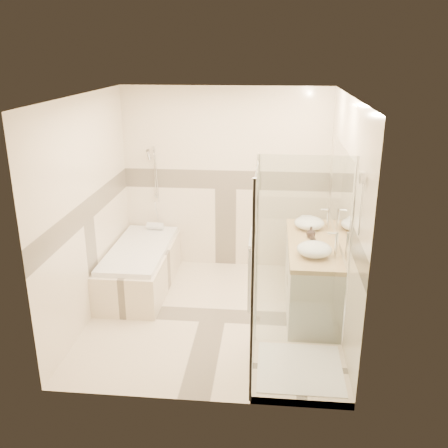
# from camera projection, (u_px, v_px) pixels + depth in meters

# --- Properties ---
(room) EXTENTS (2.82, 3.02, 2.52)m
(room) POSITION_uv_depth(u_px,v_px,m) (218.00, 213.00, 5.42)
(room) COLOR beige
(room) RESTS_ON ground
(bathtub) EXTENTS (0.75, 1.70, 0.56)m
(bathtub) POSITION_uv_depth(u_px,v_px,m) (140.00, 265.00, 6.43)
(bathtub) COLOR beige
(bathtub) RESTS_ON ground
(vanity) EXTENTS (0.58, 1.62, 0.85)m
(vanity) POSITION_uv_depth(u_px,v_px,m) (311.00, 275.00, 5.87)
(vanity) COLOR silver
(vanity) RESTS_ON ground
(shower_enclosure) EXTENTS (0.96, 0.93, 2.04)m
(shower_enclosure) POSITION_uv_depth(u_px,v_px,m) (289.00, 324.00, 4.68)
(shower_enclosure) COLOR beige
(shower_enclosure) RESTS_ON ground
(vessel_sink_near) EXTENTS (0.37, 0.37, 0.15)m
(vessel_sink_near) POSITION_uv_depth(u_px,v_px,m) (309.00, 223.00, 6.12)
(vessel_sink_near) COLOR white
(vessel_sink_near) RESTS_ON vanity
(vessel_sink_far) EXTENTS (0.38, 0.38, 0.15)m
(vessel_sink_far) POSITION_uv_depth(u_px,v_px,m) (314.00, 249.00, 5.32)
(vessel_sink_far) COLOR white
(vessel_sink_far) RESTS_ON vanity
(faucet_near) EXTENTS (0.11, 0.03, 0.27)m
(faucet_near) POSITION_uv_depth(u_px,v_px,m) (328.00, 217.00, 6.08)
(faucet_near) COLOR silver
(faucet_near) RESTS_ON vanity
(faucet_far) EXTENTS (0.12, 0.03, 0.28)m
(faucet_far) POSITION_uv_depth(u_px,v_px,m) (335.00, 242.00, 5.27)
(faucet_far) COLOR silver
(faucet_far) RESTS_ON vanity
(amenity_bottle_a) EXTENTS (0.07, 0.08, 0.14)m
(amenity_bottle_a) POSITION_uv_depth(u_px,v_px,m) (313.00, 241.00, 5.56)
(amenity_bottle_a) COLOR black
(amenity_bottle_a) RESTS_ON vanity
(amenity_bottle_b) EXTENTS (0.14, 0.14, 0.14)m
(amenity_bottle_b) POSITION_uv_depth(u_px,v_px,m) (311.00, 232.00, 5.83)
(amenity_bottle_b) COLOR black
(amenity_bottle_b) RESTS_ON vanity
(folded_towels) EXTENTS (0.18, 0.25, 0.08)m
(folded_towels) POSITION_uv_depth(u_px,v_px,m) (308.00, 221.00, 6.30)
(folded_towels) COLOR silver
(folded_towels) RESTS_ON vanity
(rolled_towel) EXTENTS (0.23, 0.10, 0.10)m
(rolled_towel) POSITION_uv_depth(u_px,v_px,m) (155.00, 226.00, 6.95)
(rolled_towel) COLOR silver
(rolled_towel) RESTS_ON bathtub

